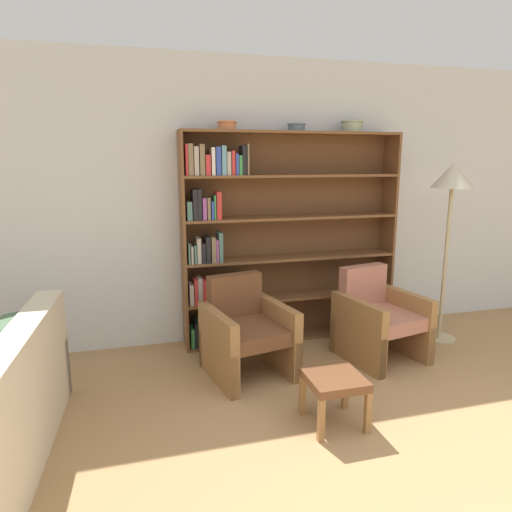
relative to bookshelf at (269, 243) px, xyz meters
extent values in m
cube|color=silver|center=(0.37, 0.17, 0.38)|extent=(12.00, 0.06, 2.75)
cube|color=brown|center=(-0.84, -0.02, 0.03)|extent=(0.02, 0.30, 2.06)
cube|color=brown|center=(1.30, -0.02, 0.03)|extent=(0.02, 0.30, 2.06)
cube|color=brown|center=(0.23, -0.02, 1.05)|extent=(2.11, 0.30, 0.03)
cube|color=brown|center=(0.23, -0.02, -0.98)|extent=(2.11, 0.30, 0.03)
cube|color=brown|center=(0.23, 0.13, 0.03)|extent=(2.11, 0.01, 2.06)
cube|color=#388C47|center=(-0.79, -0.05, -0.87)|extent=(0.03, 0.19, 0.19)
cube|color=black|center=(-0.75, -0.05, -0.85)|extent=(0.02, 0.20, 0.25)
cube|color=#388C47|center=(-0.71, -0.05, -0.83)|extent=(0.04, 0.18, 0.27)
cube|color=white|center=(-0.66, -0.07, -0.84)|extent=(0.04, 0.15, 0.25)
cube|color=#7F6B4C|center=(-0.63, -0.06, -0.83)|extent=(0.02, 0.18, 0.27)
cube|color=#4C756B|center=(-0.60, -0.05, -0.85)|extent=(0.02, 0.19, 0.23)
cube|color=#7F6B4C|center=(-0.56, -0.05, -0.85)|extent=(0.04, 0.19, 0.25)
cube|color=#7F6B4C|center=(-0.52, -0.06, -0.87)|extent=(0.03, 0.16, 0.19)
cube|color=gold|center=(-0.48, -0.06, -0.85)|extent=(0.04, 0.18, 0.23)
cube|color=#B2A899|center=(-0.43, -0.07, -0.83)|extent=(0.04, 0.14, 0.28)
cube|color=#669EB2|center=(-0.39, -0.08, -0.87)|extent=(0.02, 0.13, 0.19)
cube|color=gold|center=(-0.35, -0.05, -0.83)|extent=(0.03, 0.19, 0.28)
cube|color=orange|center=(-0.31, -0.06, -0.86)|extent=(0.04, 0.18, 0.22)
cube|color=#388C47|center=(-0.28, -0.08, -0.83)|extent=(0.03, 0.14, 0.27)
cube|color=orange|center=(-0.25, -0.06, -0.86)|extent=(0.02, 0.17, 0.21)
cube|color=brown|center=(0.23, -0.02, -0.55)|extent=(2.11, 0.30, 0.03)
cube|color=#B2A899|center=(-0.78, -0.06, -0.44)|extent=(0.04, 0.17, 0.20)
cube|color=red|center=(-0.74, -0.07, -0.42)|extent=(0.03, 0.15, 0.25)
cube|color=#B2A899|center=(-0.70, -0.06, -0.41)|extent=(0.04, 0.18, 0.26)
cube|color=red|center=(-0.66, -0.07, -0.43)|extent=(0.04, 0.15, 0.23)
cube|color=gold|center=(-0.62, -0.08, -0.44)|extent=(0.03, 0.13, 0.21)
cube|color=black|center=(-0.58, -0.06, -0.42)|extent=(0.03, 0.17, 0.24)
cube|color=white|center=(-0.54, -0.06, -0.42)|extent=(0.03, 0.17, 0.24)
cube|color=#7F6B4C|center=(-0.50, -0.08, -0.41)|extent=(0.04, 0.13, 0.26)
cube|color=#388C47|center=(-0.47, -0.08, -0.41)|extent=(0.03, 0.13, 0.26)
cube|color=#4C756B|center=(-0.43, -0.06, -0.43)|extent=(0.03, 0.16, 0.23)
cube|color=white|center=(-0.40, -0.07, -0.44)|extent=(0.02, 0.16, 0.20)
cube|color=#669EB2|center=(-0.37, -0.06, -0.44)|extent=(0.03, 0.17, 0.20)
cube|color=#669EB2|center=(-0.33, -0.05, -0.45)|extent=(0.04, 0.19, 0.19)
cube|color=#4C756B|center=(-0.30, -0.08, -0.41)|extent=(0.02, 0.13, 0.26)
cube|color=#994C99|center=(-0.26, -0.05, -0.43)|extent=(0.04, 0.19, 0.22)
cube|color=orange|center=(-0.23, -0.08, -0.43)|extent=(0.02, 0.14, 0.22)
cube|color=brown|center=(0.23, -0.02, -0.15)|extent=(2.11, 0.30, 0.02)
cube|color=#4C756B|center=(-0.79, -0.08, -0.05)|extent=(0.02, 0.13, 0.19)
cube|color=#B2A899|center=(-0.77, -0.06, -0.06)|extent=(0.02, 0.17, 0.16)
cube|color=#4C756B|center=(-0.74, -0.05, -0.06)|extent=(0.02, 0.19, 0.17)
cube|color=#B2A899|center=(-0.70, -0.08, -0.02)|extent=(0.04, 0.14, 0.23)
cube|color=black|center=(-0.66, -0.08, -0.05)|extent=(0.03, 0.12, 0.18)
cube|color=black|center=(-0.62, -0.05, -0.02)|extent=(0.04, 0.18, 0.24)
cube|color=#7F6B4C|center=(-0.57, -0.08, -0.02)|extent=(0.04, 0.13, 0.24)
cube|color=#994C99|center=(-0.53, -0.06, -0.03)|extent=(0.02, 0.18, 0.21)
cube|color=#4C756B|center=(-0.50, -0.05, 0.00)|extent=(0.04, 0.18, 0.28)
cube|color=brown|center=(0.23, -0.02, 0.25)|extent=(2.11, 0.30, 0.02)
cube|color=#4C756B|center=(-0.78, -0.05, 0.35)|extent=(0.04, 0.19, 0.17)
cube|color=black|center=(-0.73, -0.06, 0.40)|extent=(0.04, 0.17, 0.28)
cube|color=black|center=(-0.69, -0.06, 0.40)|extent=(0.04, 0.18, 0.28)
cube|color=#994C99|center=(-0.64, -0.06, 0.36)|extent=(0.03, 0.16, 0.20)
cube|color=#7F6B4C|center=(-0.61, -0.07, 0.36)|extent=(0.03, 0.16, 0.20)
cube|color=#334CB2|center=(-0.57, -0.07, 0.34)|extent=(0.02, 0.15, 0.17)
cube|color=#388C47|center=(-0.55, -0.06, 0.37)|extent=(0.02, 0.17, 0.22)
cube|color=red|center=(-0.51, -0.07, 0.39)|extent=(0.04, 0.16, 0.25)
cube|color=brown|center=(0.23, -0.02, 0.65)|extent=(2.11, 0.30, 0.02)
cube|color=red|center=(-0.79, -0.07, 0.80)|extent=(0.02, 0.14, 0.27)
cube|color=#7F6B4C|center=(-0.76, -0.06, 0.80)|extent=(0.04, 0.17, 0.28)
cube|color=#B2A899|center=(-0.71, -0.09, 0.79)|extent=(0.04, 0.12, 0.25)
cube|color=#7F6B4C|center=(-0.66, -0.07, 0.80)|extent=(0.04, 0.15, 0.27)
cube|color=red|center=(-0.60, -0.07, 0.75)|extent=(0.04, 0.14, 0.18)
cube|color=white|center=(-0.56, -0.08, 0.78)|extent=(0.03, 0.13, 0.25)
cube|color=#334CB2|center=(-0.51, -0.07, 0.79)|extent=(0.04, 0.16, 0.25)
cube|color=#669EB2|center=(-0.46, -0.06, 0.79)|extent=(0.04, 0.17, 0.26)
cube|color=#B2A899|center=(-0.41, -0.05, 0.77)|extent=(0.04, 0.19, 0.21)
cube|color=red|center=(-0.37, -0.07, 0.77)|extent=(0.03, 0.16, 0.22)
cube|color=#334CB2|center=(-0.34, -0.05, 0.76)|extent=(0.03, 0.19, 0.19)
cube|color=#388C47|center=(-0.31, -0.08, 0.75)|extent=(0.03, 0.12, 0.18)
cube|color=black|center=(-0.27, -0.06, 0.79)|extent=(0.04, 0.16, 0.26)
cube|color=#7F6B4C|center=(-0.24, -0.05, 0.80)|extent=(0.02, 0.19, 0.28)
cylinder|color=#C67547|center=(-0.40, -0.02, 1.10)|extent=(0.17, 0.17, 0.08)
torus|color=#C67547|center=(-0.40, -0.02, 1.13)|extent=(0.19, 0.19, 0.02)
cylinder|color=slate|center=(0.27, -0.02, 1.10)|extent=(0.16, 0.16, 0.07)
torus|color=slate|center=(0.27, -0.02, 1.13)|extent=(0.18, 0.18, 0.02)
cylinder|color=gray|center=(0.84, -0.02, 1.12)|extent=(0.20, 0.20, 0.11)
torus|color=gray|center=(0.84, -0.02, 1.16)|extent=(0.22, 0.22, 0.02)
cube|color=beige|center=(-1.95, -1.46, -0.35)|extent=(0.27, 1.69, 0.38)
cube|color=beige|center=(-2.24, -0.66, -0.69)|extent=(0.85, 0.17, 0.61)
cube|color=#4C6B4C|center=(-2.07, -1.21, -0.37)|extent=(0.19, 0.37, 0.37)
cube|color=olive|center=(-0.05, -0.97, -0.82)|extent=(0.08, 0.08, 0.35)
cube|color=olive|center=(-0.61, -1.09, -0.82)|extent=(0.08, 0.08, 0.35)
cube|color=olive|center=(-0.18, -0.38, -0.82)|extent=(0.08, 0.08, 0.35)
cube|color=olive|center=(-0.73, -0.49, -0.82)|extent=(0.08, 0.08, 0.35)
cube|color=brown|center=(-0.39, -0.73, -0.61)|extent=(0.60, 0.73, 0.12)
cube|color=brown|center=(-0.45, -0.46, -0.38)|extent=(0.49, 0.22, 0.40)
cube|color=olive|center=(-0.12, -0.68, -0.70)|extent=(0.22, 0.68, 0.59)
cube|color=olive|center=(-0.67, -0.79, -0.70)|extent=(0.22, 0.68, 0.59)
cube|color=olive|center=(1.20, -0.97, -0.82)|extent=(0.08, 0.08, 0.35)
cube|color=olive|center=(0.64, -1.09, -0.82)|extent=(0.08, 0.08, 0.35)
cube|color=olive|center=(1.07, -0.38, -0.82)|extent=(0.08, 0.08, 0.35)
cube|color=olive|center=(0.51, -0.49, -0.82)|extent=(0.08, 0.08, 0.35)
cube|color=#B2705B|center=(0.86, -0.73, -0.61)|extent=(0.60, 0.73, 0.12)
cube|color=#B2705B|center=(0.80, -0.46, -0.38)|extent=(0.49, 0.22, 0.40)
cube|color=olive|center=(1.13, -0.67, -0.70)|extent=(0.22, 0.68, 0.59)
cube|color=olive|center=(0.58, -0.79, -0.70)|extent=(0.22, 0.68, 0.59)
cylinder|color=tan|center=(1.68, -0.49, -0.98)|extent=(0.32, 0.32, 0.02)
cylinder|color=tan|center=(1.68, -0.49, -0.22)|extent=(0.04, 0.04, 1.51)
cone|color=#BCB29E|center=(1.68, -0.49, 0.66)|extent=(0.40, 0.40, 0.24)
cube|color=olive|center=(-0.18, -1.44, -0.85)|extent=(0.04, 0.04, 0.30)
cube|color=olive|center=(0.15, -1.44, -0.85)|extent=(0.04, 0.04, 0.30)
cube|color=olive|center=(-0.18, -1.77, -0.85)|extent=(0.04, 0.04, 0.30)
cube|color=olive|center=(0.15, -1.77, -0.85)|extent=(0.04, 0.04, 0.30)
cube|color=brown|center=(-0.01, -1.60, -0.67)|extent=(0.37, 0.37, 0.06)
camera|label=1|loc=(-1.29, -4.22, 0.80)|focal=32.00mm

